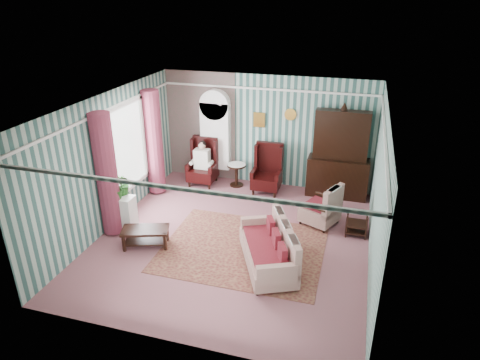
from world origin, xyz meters
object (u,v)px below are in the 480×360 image
(wingback_left, at_px, (202,162))
(wingback_right, at_px, (267,169))
(seated_woman, at_px, (202,163))
(floral_armchair, at_px, (321,202))
(plant_stand, at_px, (122,214))
(dresser_hutch, at_px, (340,152))
(round_side_table, at_px, (237,175))
(sofa, at_px, (268,241))
(coffee_table, at_px, (146,237))
(bookcase, at_px, (216,141))
(nest_table, at_px, (357,224))

(wingback_left, xyz_separation_m, wingback_right, (1.75, 0.00, 0.00))
(seated_woman, distance_m, floral_armchair, 3.50)
(wingback_left, relative_size, plant_stand, 1.56)
(dresser_hutch, xyz_separation_m, wingback_right, (-1.75, -0.27, -0.55))
(plant_stand, distance_m, floral_armchair, 4.32)
(wingback_left, relative_size, floral_armchair, 1.19)
(round_side_table, bearing_deg, floral_armchair, -31.28)
(dresser_hutch, xyz_separation_m, sofa, (-1.00, -3.46, -0.62))
(round_side_table, distance_m, floral_armchair, 2.77)
(sofa, bearing_deg, coffee_table, 65.51)
(round_side_table, xyz_separation_m, coffee_table, (-0.93, -3.35, -0.10))
(bookcase, distance_m, round_side_table, 1.07)
(coffee_table, bearing_deg, nest_table, 21.88)
(dresser_hutch, bearing_deg, wingback_left, -175.59)
(wingback_left, distance_m, wingback_right, 1.75)
(seated_woman, bearing_deg, round_side_table, 9.46)
(coffee_table, bearing_deg, dresser_hutch, 44.49)
(floral_armchair, relative_size, coffee_table, 1.13)
(wingback_left, height_order, seated_woman, wingback_left)
(seated_woman, distance_m, coffee_table, 3.22)
(wingback_right, relative_size, nest_table, 2.31)
(wingback_right, relative_size, floral_armchair, 1.19)
(bookcase, distance_m, floral_armchair, 3.49)
(nest_table, distance_m, sofa, 2.29)
(wingback_right, distance_m, plant_stand, 3.76)
(nest_table, height_order, floral_armchair, floral_armchair)
(dresser_hutch, height_order, wingback_left, dresser_hutch)
(seated_woman, bearing_deg, sofa, -51.94)
(bookcase, distance_m, coffee_table, 3.71)
(dresser_hutch, distance_m, wingback_left, 3.55)
(bookcase, height_order, floral_armchair, bookcase)
(wingback_right, relative_size, coffee_table, 1.34)
(wingback_right, bearing_deg, bookcase, 165.43)
(bookcase, relative_size, round_side_table, 3.73)
(round_side_table, bearing_deg, coffee_table, -105.51)
(wingback_right, height_order, floral_armchair, wingback_right)
(wingback_left, bearing_deg, bookcase, 57.34)
(wingback_left, relative_size, seated_woman, 1.06)
(wingback_left, height_order, floral_armchair, wingback_left)
(floral_armchair, bearing_deg, dresser_hutch, 15.44)
(seated_woman, bearing_deg, bookcase, 57.34)
(wingback_right, xyz_separation_m, nest_table, (2.32, -1.55, -0.35))
(dresser_hutch, bearing_deg, round_side_table, -177.36)
(sofa, bearing_deg, round_side_table, 1.02)
(bookcase, xyz_separation_m, round_side_table, (0.65, -0.24, -0.82))
(dresser_hutch, relative_size, wingback_right, 1.89)
(plant_stand, height_order, floral_armchair, floral_armchair)
(wingback_left, xyz_separation_m, nest_table, (4.07, -1.55, -0.35))
(bookcase, relative_size, sofa, 1.24)
(sofa, bearing_deg, wingback_left, 13.50)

